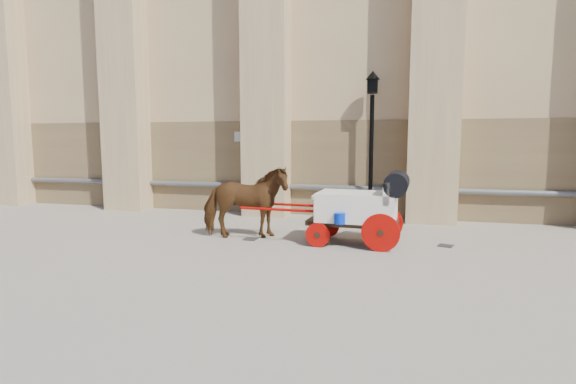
# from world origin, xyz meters

# --- Properties ---
(ground) EXTENTS (90.00, 90.00, 0.00)m
(ground) POSITION_xyz_m (0.00, 0.00, 0.00)
(ground) COLOR gray
(ground) RESTS_ON ground
(horse) EXTENTS (2.28, 1.47, 1.77)m
(horse) POSITION_xyz_m (-0.51, 0.24, 0.89)
(horse) COLOR brown
(horse) RESTS_ON ground
(carriage) EXTENTS (3.92, 1.41, 1.70)m
(carriage) POSITION_xyz_m (2.32, 0.29, 0.91)
(carriage) COLOR black
(carriage) RESTS_ON ground
(street_lamp) EXTENTS (0.41, 0.41, 4.39)m
(street_lamp) POSITION_xyz_m (2.26, 3.56, 2.35)
(street_lamp) COLOR black
(street_lamp) RESTS_ON ground
(drain_grate_near) EXTENTS (0.32, 0.32, 0.01)m
(drain_grate_near) POSITION_xyz_m (-0.35, 0.14, 0.01)
(drain_grate_near) COLOR black
(drain_grate_near) RESTS_ON ground
(drain_grate_far) EXTENTS (0.40, 0.40, 0.01)m
(drain_grate_far) POSITION_xyz_m (4.18, 0.61, 0.01)
(drain_grate_far) COLOR black
(drain_grate_far) RESTS_ON ground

